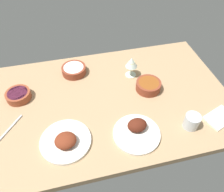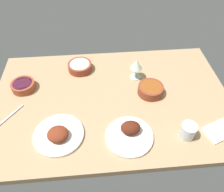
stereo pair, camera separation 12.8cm
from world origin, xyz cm
name	(u,v)px [view 1 (the left image)]	position (x,y,z in cm)	size (l,w,h in cm)	color
dining_table	(112,101)	(0.00, 0.00, 2.00)	(140.00, 90.00, 4.00)	tan
plate_center_main	(137,131)	(6.59, -26.59, 6.05)	(24.24, 24.24, 7.52)	white
plate_far_side	(66,141)	(-29.22, -23.93, 5.98)	(25.52, 25.52, 6.87)	white
bowl_soup	(148,86)	(23.27, 2.37, 7.03)	(15.03, 15.03, 5.57)	brown
bowl_cream	(74,70)	(-18.94, 27.99, 6.72)	(15.66, 15.66, 4.96)	brown
bowl_onions	(18,95)	(-53.23, 12.96, 6.57)	(14.18, 14.18, 4.69)	brown
wine_glass	(132,63)	(16.68, 17.26, 13.93)	(7.60, 7.60, 14.00)	silver
water_tumbler	(192,121)	(35.44, -28.93, 8.08)	(7.93, 7.93, 8.16)	silver
folded_napkin	(220,118)	(53.65, -28.08, 4.60)	(16.11, 10.55, 1.20)	white
fork_loose	(10,128)	(-56.87, -8.32, 4.40)	(18.19, 0.90, 0.80)	silver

